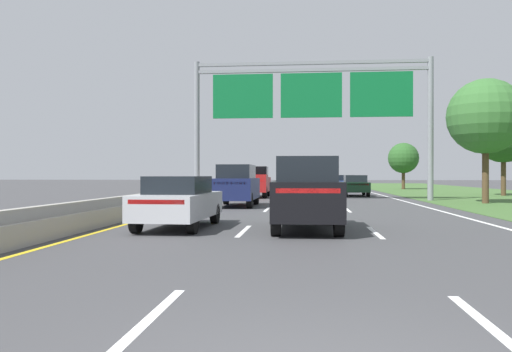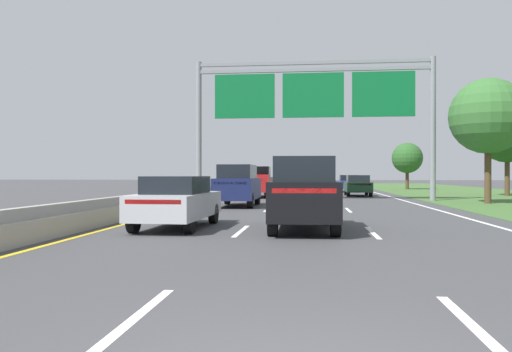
% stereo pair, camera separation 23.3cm
% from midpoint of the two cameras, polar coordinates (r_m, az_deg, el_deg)
% --- Properties ---
extents(ground_plane, '(220.00, 220.00, 0.00)m').
position_cam_midpoint_polar(ground_plane, '(39.00, 5.45, -2.21)').
color(ground_plane, '#3D3D3F').
extents(lane_striping, '(11.96, 106.00, 0.01)m').
position_cam_midpoint_polar(lane_striping, '(38.54, 5.45, -2.23)').
color(lane_striping, white).
rests_on(lane_striping, ground).
extents(grass_verge_right, '(14.00, 110.00, 0.02)m').
position_cam_midpoint_polar(grass_verge_right, '(41.42, 25.15, -2.07)').
color(grass_verge_right, '#3D602D').
rests_on(grass_verge_right, ground).
extents(median_barrier_concrete, '(0.60, 110.00, 0.85)m').
position_cam_midpoint_polar(median_barrier_concrete, '(39.54, -4.16, -1.66)').
color(median_barrier_concrete, '#99968E').
rests_on(median_barrier_concrete, ground).
extents(overhead_sign_gantry, '(15.06, 0.42, 8.90)m').
position_cam_midpoint_polar(overhead_sign_gantry, '(32.61, 5.99, 8.41)').
color(overhead_sign_gantry, gray).
rests_on(overhead_sign_gantry, ground).
extents(pickup_truck_red, '(2.04, 5.42, 2.20)m').
position_cam_midpoint_polar(pickup_truck_red, '(36.41, -0.32, -0.69)').
color(pickup_truck_red, maroon).
rests_on(pickup_truck_red, ground).
extents(car_blue_right_lane_sedan, '(1.85, 4.41, 1.57)m').
position_cam_midpoint_polar(car_blue_right_lane_sedan, '(48.21, 9.81, -0.78)').
color(car_blue_right_lane_sedan, navy).
rests_on(car_blue_right_lane_sedan, ground).
extents(car_black_centre_lane_suv, '(1.97, 4.73, 2.11)m').
position_cam_midpoint_polar(car_black_centre_lane_suv, '(14.96, 5.20, -1.84)').
color(car_black_centre_lane_suv, black).
rests_on(car_black_centre_lane_suv, ground).
extents(car_darkgreen_right_lane_sedan, '(1.86, 4.42, 1.57)m').
position_cam_midpoint_polar(car_darkgreen_right_lane_sedan, '(39.16, 10.86, -1.01)').
color(car_darkgreen_right_lane_sedan, '#193D23').
rests_on(car_darkgreen_right_lane_sedan, ground).
extents(car_silver_left_lane_sedan, '(1.94, 4.45, 1.57)m').
position_cam_midpoint_polar(car_silver_left_lane_sedan, '(15.62, -9.05, -2.79)').
color(car_silver_left_lane_sedan, '#B2B5BA').
rests_on(car_silver_left_lane_sedan, ground).
extents(car_navy_left_lane_suv, '(1.91, 4.71, 2.11)m').
position_cam_midpoint_polar(car_navy_left_lane_suv, '(25.95, -2.40, -0.98)').
color(car_navy_left_lane_suv, '#161E47').
rests_on(car_navy_left_lane_suv, ground).
extents(roadside_tree_mid, '(4.18, 4.18, 6.94)m').
position_cam_midpoint_polar(roadside_tree_mid, '(31.15, 24.11, 6.08)').
color(roadside_tree_mid, '#4C3823').
rests_on(roadside_tree_mid, ground).
extents(roadside_tree_far, '(4.16, 4.16, 6.68)m').
position_cam_midpoint_polar(roadside_tree_far, '(42.87, 25.82, 4.12)').
color(roadside_tree_far, '#4C3823').
rests_on(roadside_tree_far, ground).
extents(roadside_tree_distant, '(3.31, 3.31, 5.07)m').
position_cam_midpoint_polar(roadside_tree_distant, '(57.69, 16.06, 1.93)').
color(roadside_tree_distant, '#4C3823').
rests_on(roadside_tree_distant, ground).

